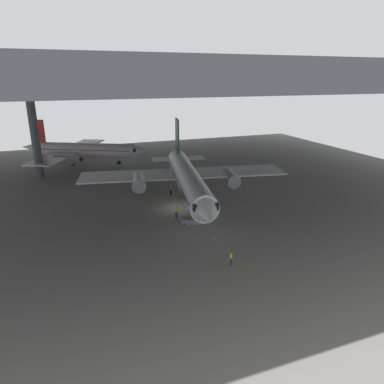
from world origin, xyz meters
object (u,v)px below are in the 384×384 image
at_px(crew_worker_by_stairs, 176,211).
at_px(boarding_stairs, 194,217).
at_px(traffic_cone_orange, 214,239).
at_px(airplane_main, 187,178).
at_px(airplane_distant, 83,150).
at_px(baggage_tug, 140,185).
at_px(crew_worker_near_nose, 231,257).

bearing_deg(crew_worker_by_stairs, boarding_stairs, -55.58).
bearing_deg(traffic_cone_orange, airplane_main, 82.00).
height_order(airplane_main, airplane_distant, airplane_main).
bearing_deg(boarding_stairs, traffic_cone_orange, -87.40).
bearing_deg(crew_worker_by_stairs, baggage_tug, 97.12).
relative_size(airplane_main, traffic_cone_orange, 58.48).
bearing_deg(baggage_tug, airplane_distant, 109.20).
distance_m(airplane_distant, traffic_cone_orange, 46.87).
xyz_separation_m(airplane_distant, traffic_cone_orange, (11.50, -45.35, -2.79)).
distance_m(boarding_stairs, traffic_cone_orange, 5.94).
bearing_deg(baggage_tug, traffic_cone_orange, -80.71).
height_order(airplane_distant, traffic_cone_orange, airplane_distant).
relative_size(crew_worker_near_nose, crew_worker_by_stairs, 1.05).
distance_m(crew_worker_by_stairs, traffic_cone_orange, 8.61).
xyz_separation_m(boarding_stairs, baggage_tug, (-3.53, 17.32, -0.20)).
bearing_deg(airplane_main, airplane_distant, 114.54).
height_order(airplane_distant, baggage_tug, airplane_distant).
xyz_separation_m(airplane_main, boarding_stairs, (-2.43, -9.49, -2.66)).
height_order(crew_worker_by_stairs, traffic_cone_orange, crew_worker_by_stairs).
height_order(traffic_cone_orange, baggage_tug, baggage_tug).
bearing_deg(airplane_main, crew_worker_near_nose, -97.71).
height_order(crew_worker_near_nose, baggage_tug, crew_worker_near_nose).
relative_size(airplane_main, boarding_stairs, 7.66).
bearing_deg(boarding_stairs, crew_worker_by_stairs, 124.42).
relative_size(airplane_main, crew_worker_by_stairs, 21.73).
bearing_deg(crew_worker_by_stairs, airplane_main, 59.79).
xyz_separation_m(airplane_main, baggage_tug, (-5.97, 7.82, -2.85)).
height_order(airplane_main, traffic_cone_orange, airplane_main).
height_order(crew_worker_near_nose, crew_worker_by_stairs, crew_worker_near_nose).
distance_m(airplane_main, boarding_stairs, 10.16).
bearing_deg(crew_worker_near_nose, crew_worker_by_stairs, 95.10).
bearing_deg(airplane_main, crew_worker_by_stairs, -120.21).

